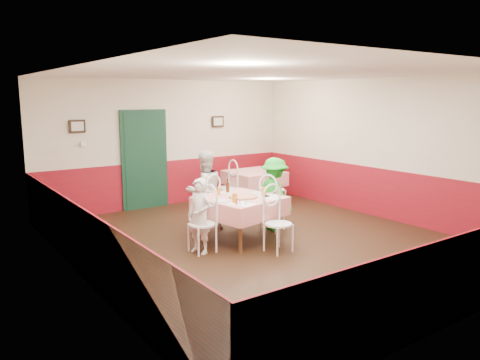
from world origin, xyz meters
TOP-DOWN VIEW (x-y plane):
  - floor at (0.00, 0.00)m, footprint 7.00×7.00m
  - ceiling at (0.00, 0.00)m, footprint 7.00×7.00m
  - back_wall at (0.00, 3.50)m, footprint 6.00×0.10m
  - front_wall at (0.00, -3.50)m, footprint 6.00×0.10m
  - left_wall at (-3.00, 0.00)m, footprint 0.10×7.00m
  - right_wall at (3.00, 0.00)m, footprint 0.10×7.00m
  - wainscot_back at (0.00, 3.48)m, footprint 6.00×0.03m
  - wainscot_front at (0.00, -3.48)m, footprint 6.00×0.03m
  - wainscot_left at (-2.98, 0.00)m, footprint 0.03×7.00m
  - wainscot_right at (2.98, 0.00)m, footprint 0.03×7.00m
  - door at (-0.60, 3.45)m, footprint 0.96×0.06m
  - picture_left at (-2.00, 3.45)m, footprint 0.32×0.03m
  - picture_right at (1.30, 3.45)m, footprint 0.32×0.03m
  - thermostat at (-1.90, 3.45)m, footprint 0.10×0.03m
  - main_table at (-0.28, 0.28)m, footprint 1.42×1.42m
  - second_table at (1.60, 2.39)m, footprint 1.14×1.14m
  - chair_left at (-1.11, 0.13)m, footprint 0.42×0.42m
  - chair_right at (0.56, 0.44)m, footprint 0.55×0.55m
  - chair_far at (-0.43, 1.12)m, footprint 0.51×0.51m
  - chair_near at (-0.12, -0.55)m, footprint 0.44×0.44m
  - chair_second_a at (0.85, 2.39)m, footprint 0.43×0.43m
  - chair_second_b at (1.60, 1.64)m, footprint 0.43×0.43m
  - pizza at (-0.26, 0.21)m, footprint 0.54×0.54m
  - plate_left at (-0.72, 0.20)m, footprint 0.29×0.29m
  - plate_right at (0.14, 0.34)m, footprint 0.29×0.29m
  - plate_far at (-0.34, 0.69)m, footprint 0.29×0.29m
  - glass_a at (-0.60, -0.04)m, footprint 0.09×0.09m
  - glass_b at (0.11, 0.12)m, footprint 0.10×0.10m
  - glass_c at (-0.49, 0.63)m, footprint 0.08×0.08m
  - beer_bottle at (-0.25, 0.70)m, footprint 0.07×0.07m
  - shaker_a at (-0.63, -0.21)m, footprint 0.04×0.04m
  - shaker_b at (-0.53, -0.23)m, footprint 0.04×0.04m
  - shaker_c at (-0.65, -0.15)m, footprint 0.04×0.04m
  - menu_left at (-0.55, -0.16)m, footprint 0.41×0.47m
  - menu_right at (0.15, -0.03)m, footprint 0.31×0.41m
  - wallet at (0.08, 0.04)m, footprint 0.12×0.11m
  - diner_left at (-1.16, 0.12)m, footprint 0.42×0.51m
  - diner_far at (-0.44, 1.17)m, footprint 0.74×0.59m
  - diner_right at (0.61, 0.45)m, footprint 0.51×0.88m

SIDE VIEW (x-z plane):
  - floor at x=0.00m, z-range 0.00..0.00m
  - main_table at x=-0.28m, z-range -0.01..0.76m
  - second_table at x=1.60m, z-range -0.01..0.76m
  - chair_left at x=-1.11m, z-range 0.00..0.90m
  - chair_right at x=0.56m, z-range 0.00..0.90m
  - chair_far at x=-0.43m, z-range 0.00..0.90m
  - chair_near at x=-0.12m, z-range 0.00..0.90m
  - chair_second_a at x=0.85m, z-range 0.00..0.90m
  - chair_second_b at x=1.60m, z-range 0.00..0.90m
  - wainscot_back at x=0.00m, z-range 0.00..1.00m
  - wainscot_front at x=0.00m, z-range 0.00..1.00m
  - wainscot_left at x=-2.98m, z-range 0.00..1.00m
  - wainscot_right at x=2.98m, z-range 0.00..1.00m
  - diner_left at x=-1.16m, z-range 0.00..1.19m
  - diner_right at x=0.61m, z-range 0.00..1.35m
  - diner_far at x=-0.44m, z-range 0.00..1.48m
  - menu_left at x=-0.55m, z-range 0.76..0.76m
  - menu_right at x=0.15m, z-range 0.76..0.76m
  - plate_left at x=-0.72m, z-range 0.76..0.77m
  - plate_right at x=0.14m, z-range 0.76..0.77m
  - plate_far at x=-0.34m, z-range 0.76..0.77m
  - wallet at x=0.08m, z-range 0.76..0.78m
  - pizza at x=-0.26m, z-range 0.76..0.79m
  - shaker_a at x=-0.63m, z-range 0.76..0.85m
  - shaker_b at x=-0.53m, z-range 0.76..0.85m
  - shaker_c at x=-0.65m, z-range 0.76..0.85m
  - glass_c at x=-0.49m, z-range 0.76..0.89m
  - glass_a at x=-0.60m, z-range 0.76..0.91m
  - glass_b at x=0.11m, z-range 0.76..0.91m
  - beer_bottle at x=-0.25m, z-range 0.76..0.98m
  - door at x=-0.60m, z-range 0.00..2.10m
  - back_wall at x=0.00m, z-range 0.00..2.80m
  - front_wall at x=0.00m, z-range 0.00..2.80m
  - left_wall at x=-3.00m, z-range 0.00..2.80m
  - right_wall at x=3.00m, z-range 0.00..2.80m
  - thermostat at x=-1.90m, z-range 1.45..1.55m
  - picture_left at x=-2.00m, z-range 1.72..1.98m
  - picture_right at x=1.30m, z-range 1.72..1.98m
  - ceiling at x=0.00m, z-range 2.80..2.80m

